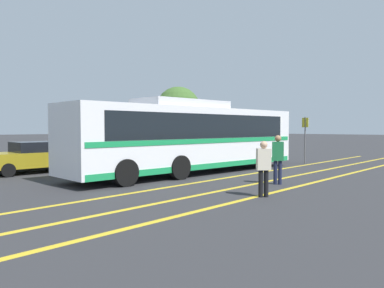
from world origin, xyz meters
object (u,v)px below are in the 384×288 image
parked_car_2 (131,153)px  tree_0 (178,109)px  transit_bus (192,136)px  parked_car_1 (33,157)px  parked_car_3 (201,148)px  pedestrian_0 (264,165)px  pedestrian_1 (278,156)px  bus_stop_sign (305,134)px

parked_car_2 → tree_0: 9.54m
parked_car_2 → transit_bus: bearing=170.5°
parked_car_1 → parked_car_3: parked_car_1 is taller
transit_bus → tree_0: bearing=141.1°
pedestrian_0 → tree_0: size_ratio=0.32×
parked_car_2 → pedestrian_0: bearing=158.0°
parked_car_1 → pedestrian_0: pedestrian_0 is taller
parked_car_1 → tree_0: bearing=-71.8°
transit_bus → parked_car_2: 5.24m
parked_car_3 → pedestrian_1: pedestrian_1 is taller
pedestrian_0 → pedestrian_1: size_ratio=0.93×
parked_car_1 → pedestrian_1: size_ratio=2.52×
transit_bus → pedestrian_1: size_ratio=7.01×
transit_bus → parked_car_3: (7.05, 5.59, -1.04)m
tree_0 → parked_car_1: bearing=-164.7°
parked_car_1 → bus_stop_sign: bus_stop_sign is taller
parked_car_2 → pedestrian_1: pedestrian_1 is taller
parked_car_1 → parked_car_2: size_ratio=1.02×
bus_stop_sign → parked_car_3: bearing=-170.6°
parked_car_2 → parked_car_3: size_ratio=1.11×
parked_car_2 → pedestrian_1: 9.89m
tree_0 → parked_car_2: bearing=-152.5°
transit_bus → tree_0: 12.75m
parked_car_3 → pedestrian_0: (-10.01, -11.30, 0.29)m
pedestrian_0 → transit_bus: bearing=-75.2°
bus_stop_sign → parked_car_1: bearing=-117.0°
parked_car_1 → parked_car_3: bearing=-87.4°
bus_stop_sign → tree_0: bearing=180.0°
parked_car_2 → parked_car_3: 6.63m
parked_car_2 → pedestrian_0: (-3.40, -10.83, 0.27)m
pedestrian_0 → pedestrian_1: bearing=-116.9°
pedestrian_0 → bus_stop_sign: bearing=-118.1°
bus_stop_sign → tree_0: tree_0 is taller
pedestrian_1 → tree_0: size_ratio=0.34×
pedestrian_1 → parked_car_3: bearing=-67.8°
parked_car_2 → bus_stop_sign: size_ratio=1.66×
parked_car_3 → bus_stop_sign: bus_stop_sign is taller
parked_car_3 → bus_stop_sign: size_ratio=1.49×
parked_car_1 → parked_car_2: (5.36, -0.54, -0.04)m
pedestrian_0 → bus_stop_sign: bus_stop_sign is taller
parked_car_1 → parked_car_3: size_ratio=1.13×
parked_car_1 → pedestrian_1: 11.34m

